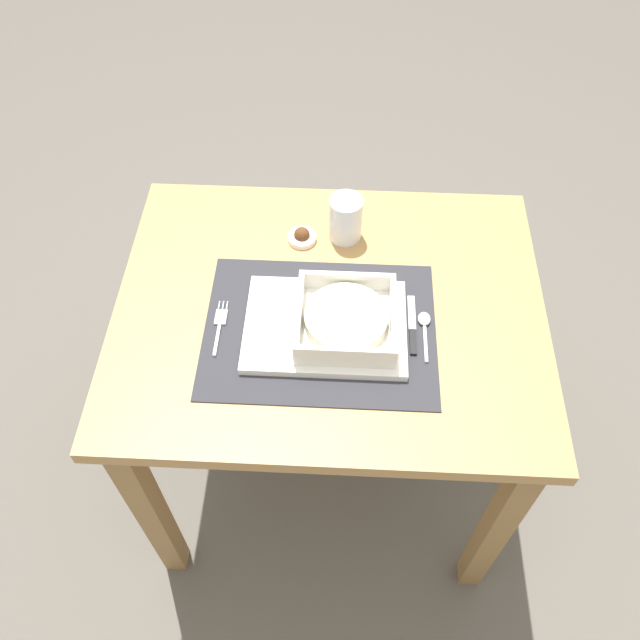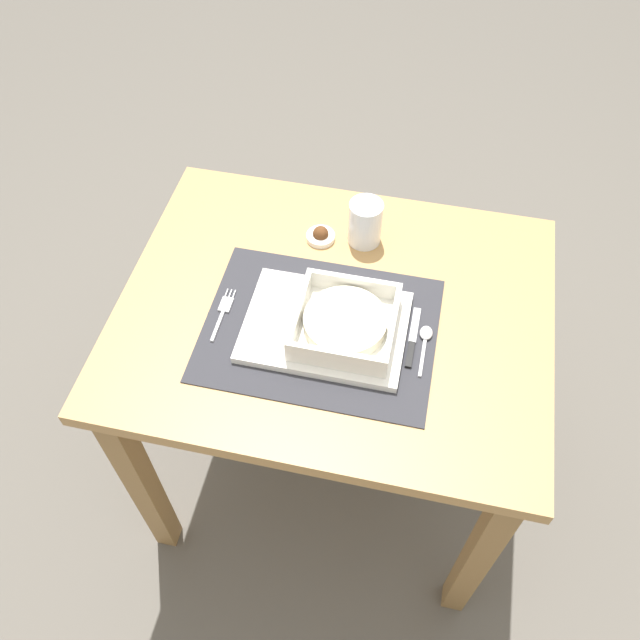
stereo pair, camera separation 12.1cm
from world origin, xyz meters
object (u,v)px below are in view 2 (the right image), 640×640
Objects in this scene: porridge_bowl at (345,323)px; fork at (224,311)px; dining_table at (333,343)px; butter_knife at (412,341)px; drinking_glass at (365,225)px; condiment_saucer at (321,235)px; spoon at (425,338)px.

porridge_bowl reaches higher than fork.
butter_knife is (0.16, -0.05, 0.12)m from dining_table.
butter_knife is 0.28m from drinking_glass.
drinking_glass reaches higher than condiment_saucer.
drinking_glass is at bearing 119.48° from butter_knife.
drinking_glass reaches higher than butter_knife.
condiment_saucer reaches higher than butter_knife.
condiment_saucer is at bearing 135.37° from butter_knife.
dining_table is 6.55× the size of fork.
porridge_bowl is at bearing -62.43° from dining_table.
porridge_bowl is at bearing -170.26° from spoon.
dining_table is 6.05× the size of butter_knife.
dining_table is 0.21m from butter_knife.
spoon is at bearing 7.98° from porridge_bowl.
spoon is (0.15, 0.02, -0.03)m from porridge_bowl.
porridge_bowl is 1.85× the size of drinking_glass.
dining_table is 0.23m from condiment_saucer.
butter_knife is (0.13, 0.01, -0.03)m from porridge_bowl.
condiment_saucer reaches higher than fork.
spoon is at bearing -56.10° from drinking_glass.
dining_table is at bearing 117.57° from porridge_bowl.
drinking_glass reaches higher than fork.
condiment_saucer reaches higher than spoon.
condiment_saucer is at bearing 110.43° from dining_table.
drinking_glass reaches higher than porridge_bowl.
porridge_bowl is 0.15m from spoon.
dining_table is at bearing 163.05° from butter_knife.
fork is 1.30× the size of drinking_glass.
fork is at bearing -132.79° from drinking_glass.
spoon is 0.82× the size of butter_knife.
butter_knife is 0.32m from condiment_saucer.
butter_knife is at bearing -45.32° from condiment_saucer.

